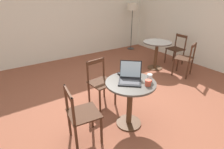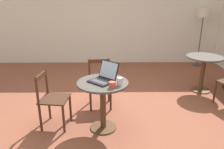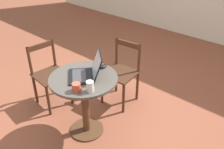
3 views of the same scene
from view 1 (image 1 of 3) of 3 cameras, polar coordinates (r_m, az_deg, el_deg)
The scene contains 13 objects.
ground_plane at distance 3.19m, azimuth 2.70°, elevation -11.66°, with size 16.00×16.00×0.00m, color brown.
wall_back at distance 5.53m, azimuth -18.12°, elevation 18.14°, with size 9.40×0.06×2.70m.
cafe_table_near at distance 2.61m, azimuth 5.94°, elevation -6.06°, with size 0.73×0.73×0.75m.
cafe_table_mid at distance 4.85m, azimuth 14.40°, elevation 8.20°, with size 0.73×0.73×0.75m.
chair_near_left at distance 2.42m, azimuth -10.08°, elevation -12.89°, with size 0.44×0.44×0.84m.
chair_near_back at distance 3.17m, azimuth -3.79°, elevation -2.66°, with size 0.44×0.44×0.84m.
chair_mid_front at distance 4.66m, azimuth 22.83°, elevation 4.65°, with size 0.51×0.51×0.84m.
chair_mid_right at distance 5.42m, azimuth 20.24°, elevation 7.76°, with size 0.43×0.43×0.84m.
floor_lamp at distance 6.43m, azimuth 6.72°, elevation 20.33°, with size 0.33×0.33×1.60m.
laptop at distance 2.53m, azimuth 5.92°, elevation -1.03°, with size 0.47×0.47×0.26m.
mouse at distance 2.73m, azimuth 2.51°, elevation 0.30°, with size 0.06×0.10×0.03m.
mug at distance 2.45m, azimuth 11.73°, elevation -2.66°, with size 0.12×0.08×0.08m.
drinking_glass at distance 2.56m, azimuth 12.14°, elevation -1.08°, with size 0.07×0.07×0.11m.
Camera 1 is at (-1.53, -2.05, 1.91)m, focal length 28.00 mm.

